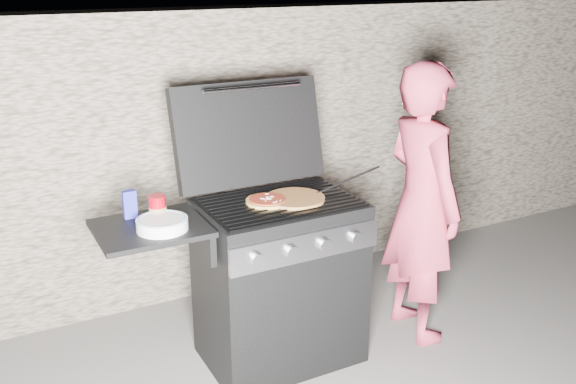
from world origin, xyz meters
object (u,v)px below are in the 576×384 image
pizza_topped (267,200)px  person (422,204)px  gas_grill (236,292)px  sauce_jar (158,208)px

pizza_topped → person: 0.91m
pizza_topped → person: (0.89, -0.12, -0.13)m
gas_grill → person: 1.13m
gas_grill → pizza_topped: size_ratio=6.14×
pizza_topped → sauce_jar: 0.56m
person → pizza_topped: bearing=85.9°
sauce_jar → pizza_topped: bearing=-4.1°
gas_grill → person: size_ratio=0.85×
gas_grill → person: person is taller
pizza_topped → sauce_jar: (-0.55, 0.04, 0.04)m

